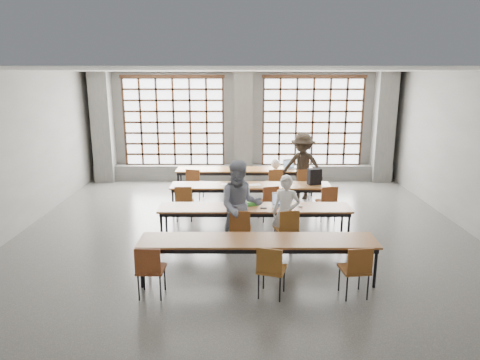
# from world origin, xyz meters

# --- Properties ---
(floor) EXTENTS (11.00, 11.00, 0.00)m
(floor) POSITION_xyz_m (0.00, 0.00, 0.00)
(floor) COLOR #4E4E4B
(floor) RESTS_ON ground
(ceiling) EXTENTS (11.00, 11.00, 0.00)m
(ceiling) POSITION_xyz_m (0.00, 0.00, 3.50)
(ceiling) COLOR silver
(ceiling) RESTS_ON floor
(wall_back) EXTENTS (10.00, 0.00, 10.00)m
(wall_back) POSITION_xyz_m (0.00, 5.50, 1.75)
(wall_back) COLOR #61615F
(wall_back) RESTS_ON floor
(wall_front) EXTENTS (10.00, 0.00, 10.00)m
(wall_front) POSITION_xyz_m (0.00, -5.50, 1.75)
(wall_front) COLOR #61615F
(wall_front) RESTS_ON floor
(column_left) EXTENTS (0.60, 0.55, 3.50)m
(column_left) POSITION_xyz_m (-4.50, 5.22, 1.75)
(column_left) COLOR #5A5A57
(column_left) RESTS_ON floor
(column_mid) EXTENTS (0.60, 0.55, 3.50)m
(column_mid) POSITION_xyz_m (0.00, 5.22, 1.75)
(column_mid) COLOR #5A5A57
(column_mid) RESTS_ON floor
(column_right) EXTENTS (0.60, 0.55, 3.50)m
(column_right) POSITION_xyz_m (4.50, 5.22, 1.75)
(column_right) COLOR #5A5A57
(column_right) RESTS_ON floor
(window_left) EXTENTS (3.32, 0.12, 3.00)m
(window_left) POSITION_xyz_m (-2.25, 5.42, 1.90)
(window_left) COLOR white
(window_left) RESTS_ON wall_back
(window_right) EXTENTS (3.32, 0.12, 3.00)m
(window_right) POSITION_xyz_m (2.25, 5.42, 1.90)
(window_right) COLOR white
(window_right) RESTS_ON wall_back
(sill_ledge) EXTENTS (9.80, 0.35, 0.50)m
(sill_ledge) POSITION_xyz_m (0.00, 5.30, 0.25)
(sill_ledge) COLOR #5A5A57
(sill_ledge) RESTS_ON floor
(desk_row_a) EXTENTS (4.00, 0.70, 0.73)m
(desk_row_a) POSITION_xyz_m (0.04, 3.71, 0.66)
(desk_row_a) COLOR brown
(desk_row_a) RESTS_ON floor
(desk_row_b) EXTENTS (4.00, 0.70, 0.73)m
(desk_row_b) POSITION_xyz_m (0.17, 1.89, 0.66)
(desk_row_b) COLOR brown
(desk_row_b) RESTS_ON floor
(desk_row_c) EXTENTS (4.00, 0.70, 0.73)m
(desk_row_c) POSITION_xyz_m (0.21, 0.08, 0.66)
(desk_row_c) COLOR brown
(desk_row_c) RESTS_ON floor
(desk_row_d) EXTENTS (4.00, 0.70, 0.73)m
(desk_row_d) POSITION_xyz_m (0.20, -1.73, 0.66)
(desk_row_d) COLOR brown
(desk_row_d) RESTS_ON floor
(chair_back_left) EXTENTS (0.51, 0.51, 0.88)m
(chair_back_left) POSITION_xyz_m (-1.38, 3.08, 0.54)
(chair_back_left) COLOR brown
(chair_back_left) RESTS_ON floor
(chair_back_mid) EXTENTS (0.49, 0.50, 0.88)m
(chair_back_mid) POSITION_xyz_m (0.86, 3.08, 0.54)
(chair_back_mid) COLOR brown
(chair_back_mid) RESTS_ON floor
(chair_back_right) EXTENTS (0.47, 0.47, 0.88)m
(chair_back_right) POSITION_xyz_m (1.65, 3.08, 0.54)
(chair_back_right) COLOR brown
(chair_back_right) RESTS_ON floor
(chair_mid_left) EXTENTS (0.43, 0.44, 0.88)m
(chair_mid_left) POSITION_xyz_m (-1.43, 1.27, 0.54)
(chair_mid_left) COLOR brown
(chair_mid_left) RESTS_ON floor
(chair_mid_centre) EXTENTS (0.53, 0.53, 0.88)m
(chair_mid_centre) POSITION_xyz_m (0.59, 1.27, 0.54)
(chair_mid_centre) COLOR brown
(chair_mid_centre) RESTS_ON floor
(chair_mid_right) EXTENTS (0.48, 0.49, 0.88)m
(chair_mid_right) POSITION_xyz_m (1.98, 1.27, 0.54)
(chair_mid_right) COLOR brown
(chair_mid_right) RESTS_ON floor
(chair_front_left) EXTENTS (0.44, 0.45, 0.88)m
(chair_front_left) POSITION_xyz_m (-0.10, -0.55, 0.54)
(chair_front_left) COLOR brown
(chair_front_left) RESTS_ON floor
(chair_front_right) EXTENTS (0.50, 0.51, 0.88)m
(chair_front_right) POSITION_xyz_m (0.83, -0.55, 0.54)
(chair_front_right) COLOR brown
(chair_front_right) RESTS_ON floor
(chair_near_left) EXTENTS (0.43, 0.44, 0.88)m
(chair_near_left) POSITION_xyz_m (-1.50, -2.36, 0.54)
(chair_near_left) COLOR brown
(chair_near_left) RESTS_ON floor
(chair_near_mid) EXTENTS (0.52, 0.52, 0.88)m
(chair_near_mid) POSITION_xyz_m (0.38, -2.36, 0.54)
(chair_near_mid) COLOR brown
(chair_near_mid) RESTS_ON floor
(chair_near_right) EXTENTS (0.47, 0.47, 0.88)m
(chair_near_right) POSITION_xyz_m (1.71, -2.36, 0.54)
(chair_near_right) COLOR brown
(chair_near_right) RESTS_ON floor
(student_male) EXTENTS (0.64, 0.53, 1.52)m
(student_male) POSITION_xyz_m (0.81, -0.42, 0.76)
(student_male) COLOR silver
(student_male) RESTS_ON floor
(student_female) EXTENTS (0.93, 0.76, 1.82)m
(student_female) POSITION_xyz_m (-0.09, -0.42, 0.91)
(student_female) COLOR #18244A
(student_female) RESTS_ON floor
(student_back) EXTENTS (1.36, 1.09, 1.84)m
(student_back) POSITION_xyz_m (1.64, 3.21, 0.92)
(student_back) COLOR black
(student_back) RESTS_ON floor
(laptop_front) EXTENTS (0.37, 0.32, 0.26)m
(laptop_front) POSITION_xyz_m (0.76, 0.19, 0.79)
(laptop_front) COLOR silver
(laptop_front) RESTS_ON desk_row_c
(laptop_back) EXTENTS (0.46, 0.43, 0.26)m
(laptop_back) POSITION_xyz_m (1.37, 3.81, 0.79)
(laptop_back) COLOR #AFAEB3
(laptop_back) RESTS_ON desk_row_a
(mouse) EXTENTS (0.11, 0.08, 0.04)m
(mouse) POSITION_xyz_m (1.16, 0.06, 0.75)
(mouse) COLOR white
(mouse) RESTS_ON desk_row_c
(green_box) EXTENTS (0.27, 0.16, 0.09)m
(green_box) POSITION_xyz_m (0.16, 0.16, 0.78)
(green_box) COLOR green
(green_box) RESTS_ON desk_row_c
(phone) EXTENTS (0.13, 0.06, 0.01)m
(phone) POSITION_xyz_m (0.39, -0.02, 0.74)
(phone) COLOR black
(phone) RESTS_ON desk_row_c
(paper_sheet_a) EXTENTS (0.30, 0.21, 0.00)m
(paper_sheet_a) POSITION_xyz_m (-0.43, 1.94, 0.73)
(paper_sheet_a) COLOR white
(paper_sheet_a) RESTS_ON desk_row_b
(paper_sheet_b) EXTENTS (0.36, 0.34, 0.00)m
(paper_sheet_b) POSITION_xyz_m (-0.13, 1.84, 0.73)
(paper_sheet_b) COLOR white
(paper_sheet_b) RESTS_ON desk_row_b
(paper_sheet_c) EXTENTS (0.34, 0.27, 0.00)m
(paper_sheet_c) POSITION_xyz_m (0.27, 1.89, 0.73)
(paper_sheet_c) COLOR white
(paper_sheet_c) RESTS_ON desk_row_b
(backpack) EXTENTS (0.36, 0.28, 0.40)m
(backpack) POSITION_xyz_m (1.77, 1.94, 0.93)
(backpack) COLOR black
(backpack) RESTS_ON desk_row_b
(plastic_bag) EXTENTS (0.29, 0.25, 0.29)m
(plastic_bag) POSITION_xyz_m (0.94, 3.76, 0.87)
(plastic_bag) COLOR silver
(plastic_bag) RESTS_ON desk_row_a
(red_pouch) EXTENTS (0.21, 0.12, 0.06)m
(red_pouch) POSITION_xyz_m (-1.50, -2.28, 0.50)
(red_pouch) COLOR #A51C14
(red_pouch) RESTS_ON chair_near_left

